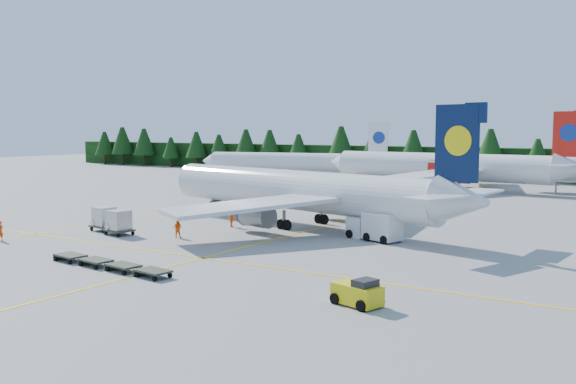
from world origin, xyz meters
The scene contains 16 objects.
ground centered at (0.00, 0.00, 0.00)m, with size 320.00×320.00×0.00m, color gray.
taxi_stripe_a centered at (-14.00, 20.00, 0.01)m, with size 0.25×120.00×0.01m, color yellow.
taxi_stripe_b centered at (6.00, 20.00, 0.01)m, with size 0.25×120.00×0.01m, color yellow.
taxi_stripe_cross centered at (0.00, -6.00, 0.01)m, with size 80.00×0.25×0.01m, color yellow.
treeline_hedge centered at (0.00, 82.00, 3.00)m, with size 220.00×4.00×6.00m, color black.
airliner_navy centered at (2.20, 11.78, 3.49)m, with size 39.38×32.06×11.60m.
airliner_red centered at (1.52, 56.55, 3.64)m, with size 41.63×34.15×12.10m.
airliner_far_left centered at (-29.09, 59.24, 3.35)m, with size 36.26×11.14×10.70m.
airstairs centered at (-9.32, 13.94, 0.76)m, with size 3.91×5.31×3.48m.
service_truck centered at (13.45, 8.10, 1.22)m, with size 5.43×3.29×2.47m.
baggage_tug centered at (21.61, -11.39, 0.72)m, with size 3.03×2.15×1.46m.
dolly_train centered at (2.95, -12.36, 0.44)m, with size 11.28×2.21×0.14m.
uld_pair centered at (-8.78, -1.59, 1.28)m, with size 5.73×3.15×1.90m.
crew_a centered at (-13.63, -9.74, 0.86)m, with size 0.63×0.41×1.73m, color #FF3705.
crew_b centered at (-1.80, -0.25, 0.85)m, with size 0.83×0.65×1.70m, color #F75305.
crew_c centered at (-1.49, 7.29, 0.86)m, with size 0.71×0.48×1.72m, color #F73A05.
Camera 1 is at (36.94, -42.46, 9.71)m, focal length 40.00 mm.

